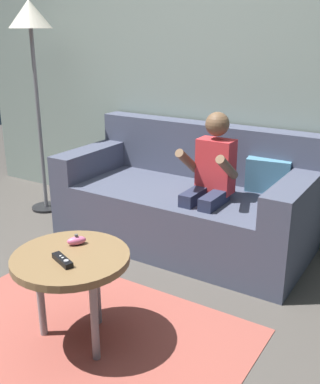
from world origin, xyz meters
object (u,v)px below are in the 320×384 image
(game_remote_black_near_edge, at_px, (62,260))
(floor_lamp, at_px, (31,31))
(coffee_table, at_px, (72,265))
(nunchuk_pink, at_px, (77,240))
(person_seated_on_couch, at_px, (209,180))
(couch, at_px, (187,202))

(game_remote_black_near_edge, bearing_deg, floor_lamp, 138.46)
(coffee_table, height_order, game_remote_black_near_edge, game_remote_black_near_edge)
(nunchuk_pink, distance_m, floor_lamp, 1.96)
(person_seated_on_couch, distance_m, nunchuk_pink, 1.01)
(person_seated_on_couch, distance_m, game_remote_black_near_edge, 1.17)
(couch, height_order, person_seated_on_couch, person_seated_on_couch)
(couch, xyz_separation_m, floor_lamp, (-1.29, -0.08, 1.12))
(person_seated_on_couch, relative_size, nunchuk_pink, 9.64)
(couch, distance_m, person_seated_on_couch, 0.40)
(coffee_table, distance_m, nunchuk_pink, 0.13)
(nunchuk_pink, xyz_separation_m, floor_lamp, (-1.34, 1.08, 0.93))
(coffee_table, bearing_deg, game_remote_black_near_edge, -73.96)
(couch, xyz_separation_m, coffee_table, (0.10, -1.26, 0.12))
(couch, distance_m, coffee_table, 1.27)
(floor_lamp, bearing_deg, person_seated_on_couch, -3.41)
(person_seated_on_couch, distance_m, floor_lamp, 1.77)
(game_remote_black_near_edge, relative_size, nunchuk_pink, 1.46)
(game_remote_black_near_edge, xyz_separation_m, floor_lamp, (-1.41, 1.25, 0.94))
(couch, relative_size, game_remote_black_near_edge, 11.83)
(person_seated_on_couch, relative_size, coffee_table, 1.77)
(couch, relative_size, person_seated_on_couch, 1.79)
(coffee_table, height_order, floor_lamp, floor_lamp)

